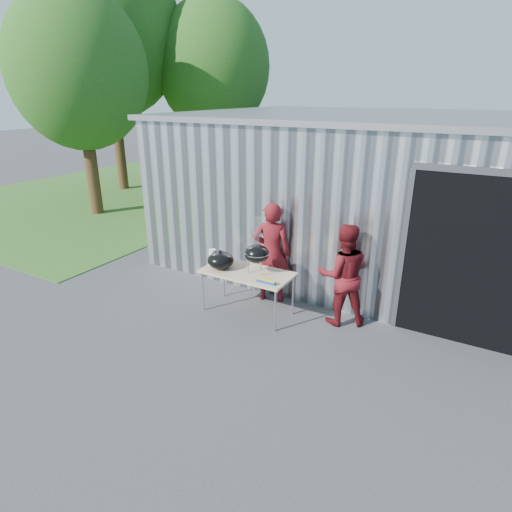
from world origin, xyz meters
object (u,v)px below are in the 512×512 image
Objects in this scene: folding_table at (247,274)px; person_bystander at (343,275)px; kettle_grill at (257,248)px; person_cook at (271,253)px.

folding_table is 0.90× the size of person_bystander.
kettle_grill reaches higher than person_bystander.
kettle_grill is (0.16, 0.04, 0.47)m from folding_table.
person_cook reaches higher than folding_table.
person_cook is (-0.05, 0.59, -0.28)m from kettle_grill.
kettle_grill reaches higher than folding_table.
folding_table is 0.49m from kettle_grill.
folding_table is 1.62× the size of kettle_grill.
folding_table is at bearing -166.42° from kettle_grill.
kettle_grill is 0.66m from person_cook.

